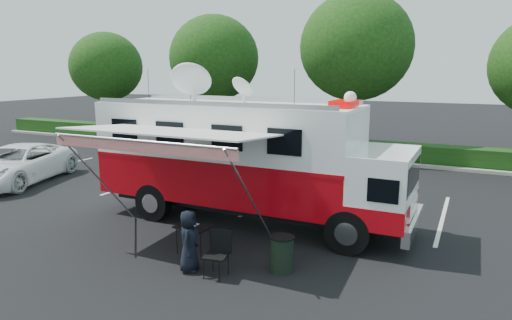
{
  "coord_description": "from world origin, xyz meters",
  "views": [
    {
      "loc": [
        6.21,
        -12.31,
        4.71
      ],
      "look_at": [
        0.0,
        0.5,
        1.9
      ],
      "focal_mm": 32.0,
      "sensor_mm": 36.0,
      "label": 1
    }
  ],
  "objects_px": {
    "folding_table": "(193,228)",
    "trash_bin": "(282,254)",
    "command_truck": "(246,158)",
    "white_suv": "(19,182)"
  },
  "relations": [
    {
      "from": "command_truck",
      "to": "folding_table",
      "type": "distance_m",
      "value": 3.2
    },
    {
      "from": "command_truck",
      "to": "trash_bin",
      "type": "bearing_deg",
      "value": -50.12
    },
    {
      "from": "command_truck",
      "to": "trash_bin",
      "type": "height_order",
      "value": "command_truck"
    },
    {
      "from": "command_truck",
      "to": "white_suv",
      "type": "distance_m",
      "value": 11.25
    },
    {
      "from": "command_truck",
      "to": "folding_table",
      "type": "bearing_deg",
      "value": -91.28
    },
    {
      "from": "folding_table",
      "to": "trash_bin",
      "type": "xyz_separation_m",
      "value": [
        2.49,
        0.02,
        -0.27
      ]
    },
    {
      "from": "folding_table",
      "to": "command_truck",
      "type": "bearing_deg",
      "value": 88.72
    },
    {
      "from": "folding_table",
      "to": "trash_bin",
      "type": "relative_size",
      "value": 1.07
    },
    {
      "from": "command_truck",
      "to": "folding_table",
      "type": "height_order",
      "value": "command_truck"
    },
    {
      "from": "command_truck",
      "to": "white_suv",
      "type": "height_order",
      "value": "command_truck"
    }
  ]
}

